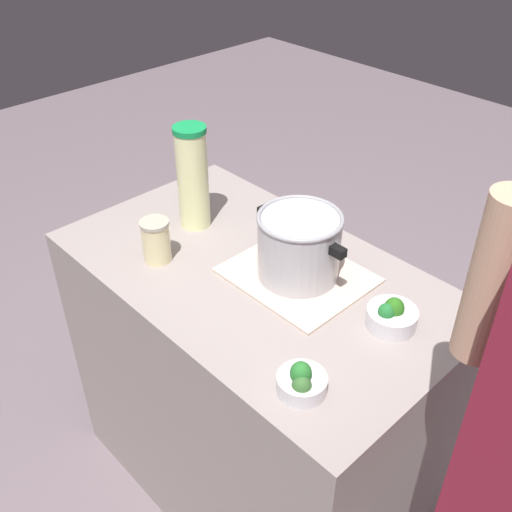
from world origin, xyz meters
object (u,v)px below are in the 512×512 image
at_px(mason_jar, 156,241).
at_px(broccoli_bowl_front, 391,316).
at_px(cooking_pot, 299,245).
at_px(broccoli_bowl_center, 302,382).
at_px(lemonade_pitcher, 193,177).

distance_m(mason_jar, broccoli_bowl_front, 0.66).
xyz_separation_m(cooking_pot, broccoli_bowl_center, (0.28, -0.29, -0.07)).
bearing_deg(broccoli_bowl_center, broccoli_bowl_front, 88.73).
height_order(cooking_pot, broccoli_bowl_center, cooking_pot).
height_order(broccoli_bowl_front, broccoli_bowl_center, broccoli_bowl_front).
relative_size(cooking_pot, lemonade_pitcher, 0.93).
xyz_separation_m(lemonade_pitcher, broccoli_bowl_front, (0.68, 0.05, -0.13)).
distance_m(lemonade_pitcher, broccoli_bowl_center, 0.73).
height_order(cooking_pot, mason_jar, cooking_pot).
xyz_separation_m(cooking_pot, mason_jar, (-0.32, -0.22, -0.04)).
height_order(lemonade_pitcher, mason_jar, lemonade_pitcher).
bearing_deg(broccoli_bowl_front, cooking_pot, -176.14).
xyz_separation_m(lemonade_pitcher, mason_jar, (0.07, -0.19, -0.10)).
bearing_deg(mason_jar, broccoli_bowl_center, -6.03).
relative_size(mason_jar, broccoli_bowl_center, 1.15).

